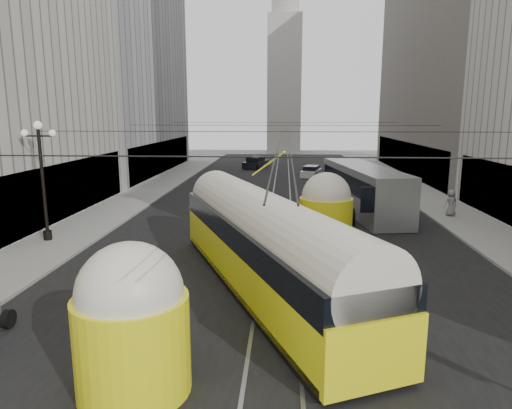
# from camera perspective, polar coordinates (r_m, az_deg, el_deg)

# --- Properties ---
(road) EXTENTS (20.00, 85.00, 0.02)m
(road) POSITION_cam_1_polar(r_m,az_deg,el_deg) (38.36, 3.20, 0.88)
(road) COLOR black
(road) RESTS_ON ground
(sidewalk_left) EXTENTS (4.00, 72.00, 0.15)m
(sidewalk_left) POSITION_cam_1_polar(r_m,az_deg,el_deg) (43.55, -12.77, 1.95)
(sidewalk_left) COLOR gray
(sidewalk_left) RESTS_ON ground
(sidewalk_right) EXTENTS (4.00, 72.00, 0.15)m
(sidewalk_right) POSITION_cam_1_polar(r_m,az_deg,el_deg) (43.42, 19.28, 1.57)
(sidewalk_right) COLOR gray
(sidewalk_right) RESTS_ON ground
(rail_left) EXTENTS (0.12, 85.00, 0.04)m
(rail_left) POSITION_cam_1_polar(r_m,az_deg,el_deg) (38.37, 2.08, 0.89)
(rail_left) COLOR gray
(rail_left) RESTS_ON ground
(rail_right) EXTENTS (0.12, 85.00, 0.04)m
(rail_right) POSITION_cam_1_polar(r_m,az_deg,el_deg) (38.36, 4.32, 0.87)
(rail_right) COLOR gray
(rail_right) RESTS_ON ground
(building_left_far) EXTENTS (12.60, 28.60, 28.60)m
(building_left_far) POSITION_cam_1_polar(r_m,az_deg,el_deg) (57.45, -17.97, 18.12)
(building_left_far) COLOR #999999
(building_left_far) RESTS_ON ground
(building_right_far) EXTENTS (12.60, 32.60, 32.60)m
(building_right_far) POSITION_cam_1_polar(r_m,az_deg,el_deg) (57.58, 25.17, 19.63)
(building_right_far) COLOR #514C47
(building_right_far) RESTS_ON ground
(distant_tower) EXTENTS (6.00, 6.00, 31.36)m
(distant_tower) POSITION_cam_1_polar(r_m,az_deg,el_deg) (85.63, 3.58, 16.60)
(distant_tower) COLOR #B2AFA8
(distant_tower) RESTS_ON ground
(lamppost_left_mid) EXTENTS (1.86, 0.44, 6.37)m
(lamppost_left_mid) POSITION_cam_1_polar(r_m,az_deg,el_deg) (26.73, -25.17, 3.46)
(lamppost_left_mid) COLOR black
(lamppost_left_mid) RESTS_ON sidewalk_left
(catenary) EXTENTS (25.00, 72.00, 0.23)m
(catenary) POSITION_cam_1_polar(r_m,az_deg,el_deg) (36.75, 3.47, 9.65)
(catenary) COLOR black
(catenary) RESTS_ON ground
(streetcar) EXTENTS (8.77, 16.64, 3.92)m
(streetcar) POSITION_cam_1_polar(r_m,az_deg,el_deg) (17.81, 1.10, -4.90)
(streetcar) COLOR yellow
(streetcar) RESTS_ON ground
(city_bus) EXTENTS (4.52, 13.17, 3.27)m
(city_bus) POSITION_cam_1_polar(r_m,az_deg,el_deg) (33.40, 13.22, 2.18)
(city_bus) COLOR #9CA0A1
(city_bus) RESTS_ON ground
(sedan_white_far) EXTENTS (2.62, 4.25, 1.25)m
(sedan_white_far) POSITION_cam_1_polar(r_m,az_deg,el_deg) (51.37, 6.91, 4.07)
(sedan_white_far) COLOR white
(sedan_white_far) RESTS_ON ground
(sedan_dark_far) EXTENTS (3.28, 5.00, 1.46)m
(sedan_dark_far) POSITION_cam_1_polar(r_m,az_deg,el_deg) (59.49, -0.05, 5.21)
(sedan_dark_far) COLOR black
(sedan_dark_far) RESTS_ON ground
(pedestrian_sidewalk_right) EXTENTS (0.96, 0.70, 1.78)m
(pedestrian_sidewalk_right) POSITION_cam_1_polar(r_m,az_deg,el_deg) (33.24, 23.20, 0.20)
(pedestrian_sidewalk_right) COLOR gray
(pedestrian_sidewalk_right) RESTS_ON sidewalk_right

